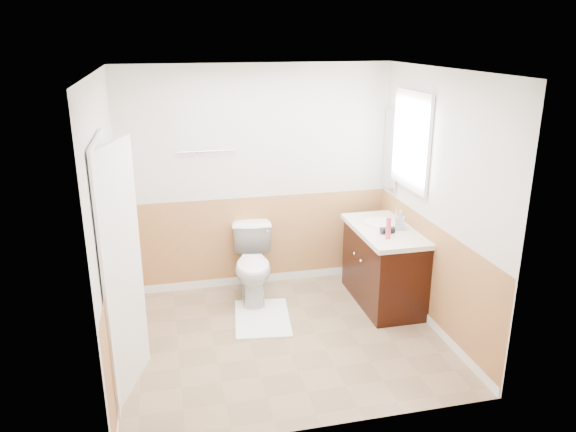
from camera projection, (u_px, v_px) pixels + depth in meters
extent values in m
plane|color=#8C7051|center=(284.00, 338.00, 5.32)|extent=(3.00, 3.00, 0.00)
plane|color=white|center=(283.00, 70.00, 4.53)|extent=(3.00, 3.00, 0.00)
plane|color=silver|center=(258.00, 179.00, 6.13)|extent=(3.00, 0.00, 3.00)
plane|color=silver|center=(326.00, 273.00, 3.72)|extent=(3.00, 0.00, 3.00)
plane|color=silver|center=(108.00, 227.00, 4.60)|extent=(0.00, 3.00, 3.00)
plane|color=silver|center=(437.00, 204.00, 5.25)|extent=(0.00, 3.00, 3.00)
plane|color=tan|center=(259.00, 243.00, 6.35)|extent=(3.00, 0.00, 3.00)
plane|color=tan|center=(323.00, 368.00, 3.97)|extent=(3.00, 0.00, 3.00)
plane|color=tan|center=(118.00, 308.00, 4.84)|extent=(0.00, 2.60, 2.60)
plane|color=tan|center=(430.00, 276.00, 5.48)|extent=(0.00, 2.60, 2.60)
imported|color=white|center=(253.00, 265.00, 6.01)|extent=(0.54, 0.83, 0.79)
cube|color=white|center=(262.00, 318.00, 5.67)|extent=(0.65, 0.86, 0.02)
cube|color=black|center=(384.00, 268.00, 5.92)|extent=(0.55, 1.10, 0.80)
sphere|color=silver|center=(361.00, 261.00, 5.72)|extent=(0.03, 0.03, 0.03)
sphere|color=silver|center=(354.00, 254.00, 5.90)|extent=(0.03, 0.03, 0.03)
cube|color=white|center=(385.00, 230.00, 5.79)|extent=(0.60, 1.15, 0.05)
cylinder|color=white|center=(380.00, 223.00, 5.92)|extent=(0.36, 0.36, 0.02)
cylinder|color=silver|center=(396.00, 216.00, 5.94)|extent=(0.02, 0.02, 0.14)
cylinder|color=#E03A5E|center=(388.00, 228.00, 5.46)|extent=(0.05, 0.05, 0.22)
imported|color=#9398A6|center=(400.00, 220.00, 5.71)|extent=(0.12, 0.12, 0.20)
cylinder|color=black|center=(387.00, 230.00, 5.62)|extent=(0.14, 0.07, 0.07)
cylinder|color=black|center=(381.00, 231.00, 5.70)|extent=(0.03, 0.03, 0.07)
cube|color=silver|center=(391.00, 150.00, 6.17)|extent=(0.02, 0.35, 0.90)
cube|color=white|center=(411.00, 140.00, 5.63)|extent=(0.04, 0.80, 1.00)
cube|color=white|center=(413.00, 140.00, 5.63)|extent=(0.01, 0.70, 0.90)
cube|color=white|center=(120.00, 273.00, 4.28)|extent=(0.29, 0.78, 2.04)
cube|color=white|center=(110.00, 273.00, 4.26)|extent=(0.02, 0.92, 2.10)
sphere|color=silver|center=(131.00, 264.00, 4.62)|extent=(0.06, 0.06, 0.06)
cylinder|color=silver|center=(207.00, 151.00, 5.85)|extent=(0.62, 0.02, 0.02)
cylinder|color=silver|center=(251.00, 229.00, 6.21)|extent=(0.14, 0.02, 0.02)
cylinder|color=white|center=(251.00, 229.00, 6.21)|extent=(0.10, 0.11, 0.11)
cube|color=white|center=(251.00, 238.00, 6.25)|extent=(0.10, 0.01, 0.16)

